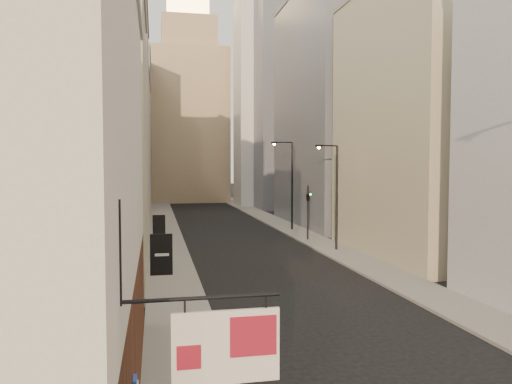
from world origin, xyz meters
The scene contains 15 objects.
sidewalk_left centered at (-6.50, 55.00, 0.07)m, with size 3.00×140.00×0.15m, color gray.
sidewalk_right centered at (6.50, 55.00, 0.07)m, with size 3.00×140.00×0.15m, color gray.
near_building_left centered at (-10.99, 9.00, 6.02)m, with size 8.30×23.04×12.30m.
left_bldg_beige centered at (-12.00, 26.00, 8.00)m, with size 8.00×12.00×16.00m, color tan.
left_bldg_grey centered at (-12.00, 42.00, 10.00)m, with size 8.00×16.00×20.00m, color #9E9FA3.
left_bldg_tan centered at (-12.00, 60.00, 8.50)m, with size 8.00×18.00×17.00m, color tan.
left_bldg_wingrid centered at (-12.00, 80.00, 12.00)m, with size 8.00×20.00×24.00m, color gray.
right_bldg_beige centered at (12.00, 30.00, 10.00)m, with size 8.00×16.00×20.00m, color tan.
right_bldg_wingrid centered at (12.00, 50.00, 13.00)m, with size 8.00×20.00×26.00m, color gray.
highrise centered at (18.00, 78.00, 25.66)m, with size 21.00×23.00×51.20m.
clock_tower centered at (-1.00, 92.00, 17.63)m, with size 14.00×14.00×44.90m.
white_tower centered at (10.00, 78.00, 18.61)m, with size 8.00×8.00×41.50m.
streetlamp_mid centered at (6.34, 32.91, 4.79)m, with size 2.10×0.92×8.39m.
streetlamp_far centered at (6.21, 45.58, 5.26)m, with size 2.40×0.58×9.21m.
traffic_light_right centered at (5.92, 38.53, 3.73)m, with size 0.65×0.63×5.00m.
Camera 1 is at (-7.50, -4.13, 6.83)m, focal length 35.00 mm.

